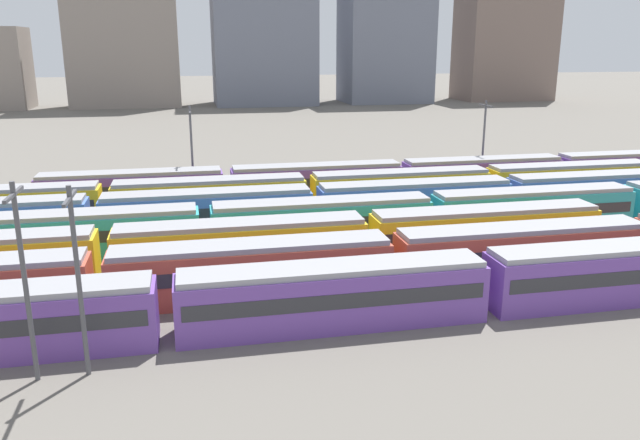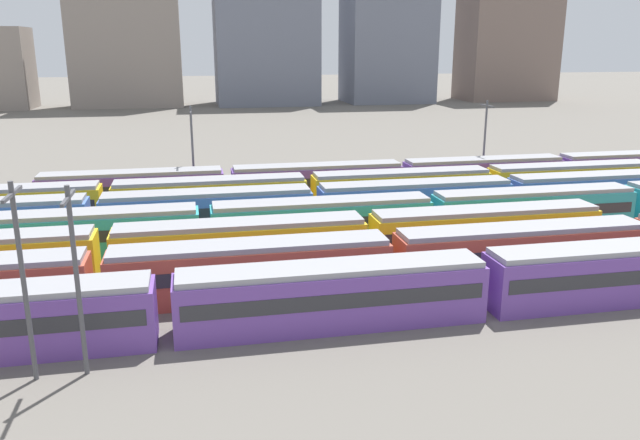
% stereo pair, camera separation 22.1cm
% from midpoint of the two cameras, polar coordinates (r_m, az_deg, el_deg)
% --- Properties ---
extents(ground_plane, '(600.00, 600.00, 0.00)m').
position_cam_midpoint_polar(ground_plane, '(52.04, -20.65, -3.28)').
color(ground_plane, '#666059').
extents(train_track_1, '(112.50, 3.06, 3.75)m').
position_cam_midpoint_polar(train_track_1, '(51.79, 26.97, -1.87)').
color(train_track_1, '#BC4C38').
rests_on(train_track_1, ground_plane).
extents(train_track_2, '(55.80, 3.06, 3.75)m').
position_cam_midpoint_polar(train_track_2, '(45.89, -6.97, -2.32)').
color(train_track_2, yellow).
rests_on(train_track_2, ground_plane).
extents(train_track_3, '(74.70, 3.06, 3.75)m').
position_cam_midpoint_polar(train_track_3, '(54.46, 10.10, 0.41)').
color(train_track_3, teal).
rests_on(train_track_3, ground_plane).
extents(train_track_4, '(112.50, 3.06, 3.75)m').
position_cam_midpoint_polar(train_track_4, '(63.15, 16.74, 2.07)').
color(train_track_4, '#4C70BC').
rests_on(train_track_4, ground_plane).
extents(train_track_5, '(93.60, 3.06, 3.75)m').
position_cam_midpoint_polar(train_track_5, '(64.21, 7.41, 2.82)').
color(train_track_5, yellow).
rests_on(train_track_5, ground_plane).
extents(train_track_6, '(93.60, 3.06, 3.75)m').
position_cam_midpoint_polar(train_track_6, '(73.23, 14.56, 4.02)').
color(train_track_6, '#6B429E').
rests_on(train_track_6, ground_plane).
extents(catenary_pole_0, '(0.24, 3.20, 9.64)m').
position_cam_midpoint_polar(catenary_pole_0, '(32.43, -20.92, -4.45)').
color(catenary_pole_0, '#4C4C51').
rests_on(catenary_pole_0, ground_plane).
extents(catenary_pole_1, '(0.24, 3.20, 9.81)m').
position_cam_midpoint_polar(catenary_pole_1, '(75.66, 14.70, 7.09)').
color(catenary_pole_1, '#4C4C51').
rests_on(catenary_pole_1, ground_plane).
extents(catenary_pole_2, '(0.24, 3.20, 9.94)m').
position_cam_midpoint_polar(catenary_pole_2, '(32.81, -25.05, -4.40)').
color(catenary_pole_2, '#4C4C51').
rests_on(catenary_pole_2, ground_plane).
extents(catenary_pole_3, '(0.24, 3.20, 9.80)m').
position_cam_midpoint_polar(catenary_pole_3, '(68.04, -11.32, 6.40)').
color(catenary_pole_3, '#4C4C51').
rests_on(catenary_pole_3, ground_plane).
extents(distant_building_1, '(27.80, 14.24, 45.79)m').
position_cam_midpoint_polar(distant_building_1, '(178.09, -17.24, 17.11)').
color(distant_building_1, gray).
rests_on(distant_building_1, ground_plane).
extents(distant_building_2, '(26.99, 20.34, 36.04)m').
position_cam_midpoint_polar(distant_building_2, '(178.60, -4.93, 16.14)').
color(distant_building_2, slate).
rests_on(distant_building_2, ground_plane).
extents(distant_building_3, '(23.62, 19.15, 43.96)m').
position_cam_midpoint_polar(distant_building_3, '(185.98, 6.15, 17.31)').
color(distant_building_3, slate).
rests_on(distant_building_3, ground_plane).
extents(distant_building_4, '(26.27, 16.32, 41.91)m').
position_cam_midpoint_polar(distant_building_4, '(200.02, 16.62, 16.35)').
color(distant_building_4, '#7A665B').
rests_on(distant_building_4, ground_plane).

